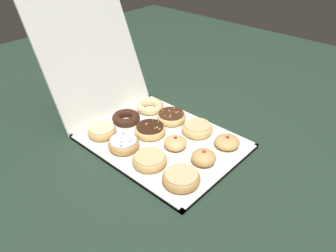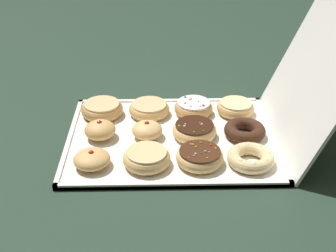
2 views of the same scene
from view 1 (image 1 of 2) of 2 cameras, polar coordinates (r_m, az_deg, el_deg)
ground_plane at (r=1.23m, az=-1.04°, el=-2.94°), size 3.00×3.00×0.00m
donut_box at (r=1.22m, az=-1.04°, el=-2.74°), size 0.43×0.56×0.01m
box_lid_open at (r=1.36m, az=-13.49°, el=12.90°), size 0.43×0.22×0.54m
glazed_ring_donut_0 at (r=1.03m, az=2.30°, el=-9.04°), size 0.12×0.12×0.04m
jelly_filled_donut_1 at (r=1.11m, az=6.32°, el=-5.36°), size 0.08×0.08×0.05m
jelly_filled_donut_2 at (r=1.20m, az=10.22°, el=-2.76°), size 0.09×0.09×0.04m
glazed_ring_donut_3 at (r=1.10m, az=-3.21°, el=-5.88°), size 0.12×0.12×0.04m
jelly_filled_donut_4 at (r=1.17m, az=1.12°, el=-3.06°), size 0.08×0.08×0.05m
glazed_ring_donut_5 at (r=1.25m, az=5.10°, el=-0.42°), size 0.12×0.12×0.04m
sprinkle_donut_6 at (r=1.18m, az=-7.71°, el=-3.10°), size 0.11×0.11×0.04m
sprinkle_donut_7 at (r=1.24m, az=-3.10°, el=-0.66°), size 0.12×0.12×0.04m
sprinkle_donut_8 at (r=1.32m, az=0.55°, el=1.63°), size 0.12×0.12×0.04m
glazed_ring_donut_9 at (r=1.26m, az=-11.42°, el=-0.88°), size 0.11×0.11×0.04m
chocolate_cake_ring_donut_10 at (r=1.33m, az=-7.34°, el=1.41°), size 0.11×0.11×0.03m
cruller_donut_11 at (r=1.40m, az=-3.16°, el=3.44°), size 0.12×0.12×0.03m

